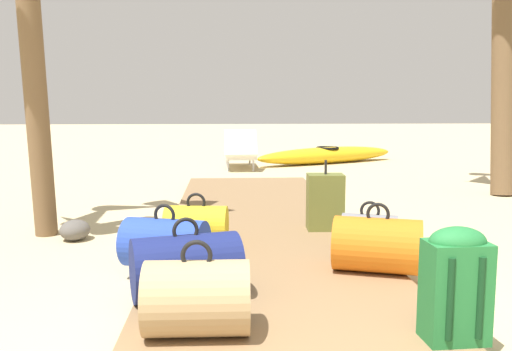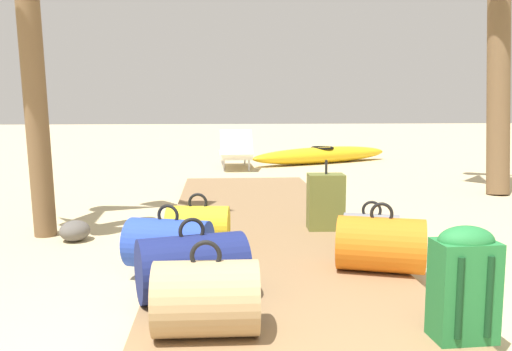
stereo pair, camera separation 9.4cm
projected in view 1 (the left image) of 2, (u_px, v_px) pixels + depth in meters
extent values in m
plane|color=#CCB789|center=(269.00, 259.00, 4.51)|extent=(60.00, 60.00, 0.00)
cube|color=olive|center=(263.00, 233.00, 5.23)|extent=(1.82, 7.31, 0.08)
cylinder|color=tan|center=(197.00, 298.00, 2.82)|extent=(0.55, 0.40, 0.39)
torus|color=black|center=(197.00, 256.00, 2.79)|extent=(0.16, 0.03, 0.16)
cube|color=olive|center=(325.00, 202.00, 5.19)|extent=(0.35, 0.25, 0.53)
cylinder|color=black|center=(326.00, 167.00, 5.14)|extent=(0.02, 0.02, 0.13)
cylinder|color=gold|center=(196.00, 225.00, 4.63)|extent=(0.55, 0.39, 0.33)
torus|color=black|center=(196.00, 202.00, 4.61)|extent=(0.17, 0.04, 0.16)
cylinder|color=slate|center=(369.00, 231.00, 4.53)|extent=(0.52, 0.41, 0.28)
torus|color=black|center=(370.00, 211.00, 4.51)|extent=(0.16, 0.07, 0.16)
cylinder|color=orange|center=(377.00, 245.00, 3.88)|extent=(0.70, 0.56, 0.39)
torus|color=black|center=(378.00, 214.00, 3.85)|extent=(0.16, 0.07, 0.16)
cylinder|color=#2847B7|center=(165.00, 243.00, 3.98)|extent=(0.67, 0.52, 0.36)
torus|color=black|center=(164.00, 215.00, 3.95)|extent=(0.16, 0.07, 0.16)
cylinder|color=navy|center=(186.00, 267.00, 3.36)|extent=(0.73, 0.55, 0.39)
torus|color=black|center=(185.00, 231.00, 3.33)|extent=(0.16, 0.07, 0.16)
cube|color=#237538|center=(455.00, 292.00, 2.74)|extent=(0.32, 0.22, 0.51)
ellipsoid|color=#237538|center=(458.00, 242.00, 2.71)|extent=(0.30, 0.21, 0.15)
cylinder|color=#113A1C|center=(450.00, 299.00, 2.63)|extent=(0.04, 0.04, 0.41)
cylinder|color=#113A1C|center=(480.00, 298.00, 2.65)|extent=(0.04, 0.04, 0.41)
cylinder|color=brown|center=(34.00, 70.00, 5.00)|extent=(0.21, 0.48, 3.16)
cylinder|color=brown|center=(503.00, 52.00, 7.56)|extent=(0.31, 0.69, 3.96)
cube|color=white|center=(239.00, 155.00, 10.89)|extent=(0.62, 1.41, 0.08)
cube|color=white|center=(241.00, 143.00, 10.27)|extent=(0.61, 0.52, 0.48)
cylinder|color=silver|center=(227.00, 159.00, 11.45)|extent=(0.04, 0.04, 0.22)
cylinder|color=silver|center=(250.00, 159.00, 11.48)|extent=(0.04, 0.04, 0.22)
cylinder|color=silver|center=(228.00, 165.00, 10.34)|extent=(0.04, 0.04, 0.22)
cylinder|color=silver|center=(253.00, 165.00, 10.37)|extent=(0.04, 0.04, 0.22)
ellipsoid|color=gold|center=(327.00, 155.00, 11.71)|extent=(3.36, 2.08, 0.35)
torus|color=black|center=(327.00, 148.00, 11.69)|extent=(0.66, 0.66, 0.05)
ellipsoid|color=#5B5651|center=(75.00, 230.00, 5.12)|extent=(0.34, 0.36, 0.19)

